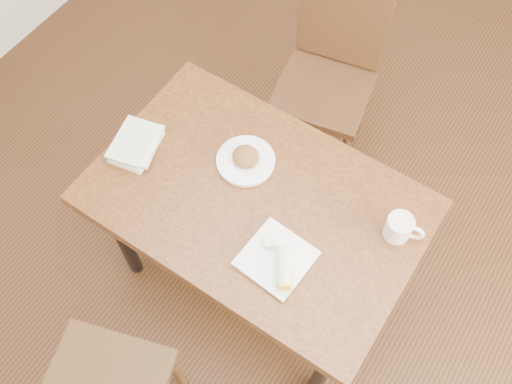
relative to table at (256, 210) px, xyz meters
The scene contains 8 objects.
ground 0.67m from the table, ahead, with size 4.00×5.00×0.01m, color #472814.
room_walls 0.97m from the table, ahead, with size 4.02×5.02×2.80m.
table is the anchor object (origin of this frame).
chair_far 0.88m from the table, 100.34° to the left, with size 0.50×0.50×0.95m.
plate_scone 0.19m from the table, 137.36° to the left, with size 0.22×0.22×0.07m.
coffee_mug 0.53m from the table, 17.94° to the left, with size 0.14×0.09×0.09m.
plate_burrito 0.28m from the table, 39.47° to the right, with size 0.23×0.23×0.07m.
book_stack 0.51m from the table, behind, with size 0.20×0.24×0.05m.
Camera 1 is at (0.54, -0.81, 2.54)m, focal length 40.00 mm.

